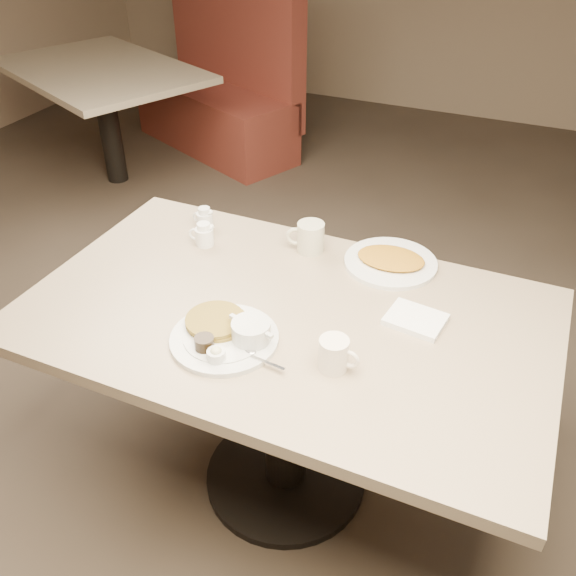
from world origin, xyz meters
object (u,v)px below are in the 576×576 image
at_px(coffee_mug_far, 310,237).
at_px(booth_back_left, 210,94).
at_px(creamer_left, 204,235).
at_px(hash_plate, 391,261).
at_px(main_plate, 228,333).
at_px(diner_table, 285,356).
at_px(creamer_right, 205,219).
at_px(coffee_mug_near, 335,354).

distance_m(coffee_mug_far, booth_back_left, 2.76).
height_order(creamer_left, hash_plate, creamer_left).
xyz_separation_m(main_plate, booth_back_left, (-1.63, 2.69, -0.36)).
height_order(coffee_mug_far, booth_back_left, booth_back_left).
height_order(main_plate, coffee_mug_far, coffee_mug_far).
relative_size(main_plate, coffee_mug_far, 2.80).
height_order(diner_table, main_plate, main_plate).
bearing_deg(hash_plate, booth_back_left, 131.86).
bearing_deg(coffee_mug_far, hash_plate, 5.30).
bearing_deg(creamer_right, booth_back_left, 120.13).
bearing_deg(booth_back_left, coffee_mug_near, -54.17).
relative_size(main_plate, booth_back_left, 0.19).
distance_m(main_plate, coffee_mug_near, 0.30).
distance_m(main_plate, booth_back_left, 3.16).
distance_m(main_plate, creamer_left, 0.51).
relative_size(coffee_mug_far, creamer_right, 1.53).
relative_size(hash_plate, booth_back_left, 0.16).
bearing_deg(diner_table, creamer_right, 144.48).
xyz_separation_m(main_plate, creamer_left, (-0.31, 0.40, 0.01)).
relative_size(main_plate, creamer_right, 4.30).
distance_m(creamer_left, booth_back_left, 2.66).
bearing_deg(creamer_right, main_plate, -53.99).
bearing_deg(creamer_right, creamer_left, -60.75).
relative_size(creamer_left, hash_plate, 0.29).
bearing_deg(creamer_right, coffee_mug_near, -36.31).
bearing_deg(diner_table, hash_plate, 60.22).
bearing_deg(creamer_left, creamer_right, 119.25).
xyz_separation_m(coffee_mug_near, creamer_left, (-0.61, 0.39, -0.01)).
bearing_deg(hash_plate, main_plate, -118.82).
bearing_deg(diner_table, creamer_left, 150.26).
height_order(main_plate, creamer_right, creamer_right).
distance_m(creamer_right, hash_plate, 0.66).
height_order(hash_plate, booth_back_left, booth_back_left).
xyz_separation_m(diner_table, booth_back_left, (-1.72, 2.51, -0.17)).
bearing_deg(coffee_mug_near, coffee_mug_far, 118.65).
distance_m(diner_table, coffee_mug_far, 0.41).
height_order(diner_table, creamer_left, creamer_left).
xyz_separation_m(diner_table, main_plate, (-0.09, -0.18, 0.19)).
xyz_separation_m(coffee_mug_near, booth_back_left, (-1.93, 2.67, -0.39)).
bearing_deg(diner_table, booth_back_left, 124.43).
xyz_separation_m(coffee_mug_far, creamer_left, (-0.33, -0.11, -0.01)).
height_order(main_plate, hash_plate, main_plate).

